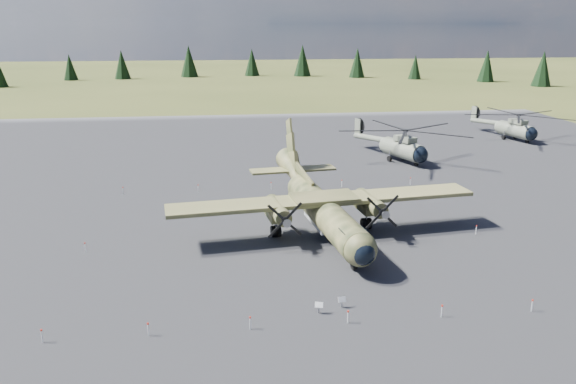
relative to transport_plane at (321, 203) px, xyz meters
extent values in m
plane|color=brown|center=(-3.14, -2.60, -2.55)|extent=(500.00, 500.00, 0.00)
cube|color=#55555A|center=(-3.14, 7.40, -2.55)|extent=(120.00, 120.00, 0.04)
cylinder|color=#30381E|center=(0.17, -1.42, -0.42)|extent=(4.54, 16.80, 2.58)
sphere|color=#30381E|center=(1.16, -9.67, -0.42)|extent=(2.82, 2.82, 2.53)
sphere|color=black|center=(1.22, -10.17, -0.47)|extent=(2.07, 2.07, 1.86)
cube|color=black|center=(0.98, -8.20, 0.27)|extent=(2.01, 1.69, 0.51)
cone|color=#30381E|center=(-1.12, 9.40, 0.55)|extent=(3.27, 6.60, 3.89)
cube|color=#919496|center=(0.06, -0.50, -1.49)|extent=(2.40, 5.71, 0.46)
cube|color=#373F21|center=(0.11, -0.96, 0.64)|extent=(26.95, 6.30, 0.32)
cube|color=#30381E|center=(0.11, -0.96, 0.84)|extent=(5.89, 3.96, 0.32)
cylinder|color=#30381E|center=(-3.98, -1.73, 0.13)|extent=(1.95, 4.93, 1.38)
cube|color=#30381E|center=(-4.06, -1.00, -0.47)|extent=(1.75, 3.28, 0.74)
cone|color=gray|center=(-3.62, -4.71, 0.13)|extent=(0.80, 0.91, 0.70)
cylinder|color=black|center=(-4.06, -1.00, -2.04)|extent=(0.93, 1.10, 1.02)
cylinder|color=#30381E|center=(4.27, -0.74, 0.13)|extent=(1.95, 4.93, 1.38)
cube|color=#30381E|center=(4.18, -0.01, -0.47)|extent=(1.75, 3.28, 0.74)
cone|color=gray|center=(4.63, -3.72, 0.13)|extent=(0.80, 0.91, 0.70)
cylinder|color=black|center=(4.18, -0.01, -2.04)|extent=(0.93, 1.10, 1.02)
cube|color=#30381E|center=(-0.71, 5.91, 1.10)|extent=(1.09, 6.95, 1.55)
cube|color=#373F21|center=(-1.18, 9.85, 0.59)|extent=(9.04, 3.07, 0.20)
cylinder|color=gray|center=(1.03, -8.57, -1.37)|extent=(0.14, 0.14, 0.83)
cylinder|color=black|center=(1.03, -8.57, -2.04)|extent=(0.42, 0.90, 0.86)
cylinder|color=slate|center=(15.35, 24.08, -0.82)|extent=(4.61, 7.10, 2.33)
sphere|color=black|center=(16.57, 20.95, -0.87)|extent=(2.78, 2.78, 2.14)
sphere|color=slate|center=(14.13, 27.20, -0.82)|extent=(2.78, 2.78, 2.14)
cube|color=slate|center=(15.49, 23.73, 0.67)|extent=(2.56, 3.35, 0.70)
cylinder|color=gray|center=(15.49, 23.73, 1.37)|extent=(0.43, 0.43, 0.93)
cylinder|color=slate|center=(12.86, 30.46, -0.50)|extent=(3.62, 7.70, 1.33)
cube|color=slate|center=(11.59, 33.72, 0.67)|extent=(0.67, 1.29, 2.24)
cylinder|color=black|center=(11.90, 33.84, 0.67)|extent=(0.93, 2.28, 2.42)
cylinder|color=black|center=(16.37, 21.47, -2.17)|extent=(0.47, 0.69, 0.63)
cylinder|color=black|center=(13.78, 24.66, -2.17)|extent=(0.53, 0.80, 0.75)
cylinder|color=gray|center=(13.78, 24.66, -1.68)|extent=(0.17, 0.17, 1.35)
cylinder|color=black|center=(16.12, 25.58, -2.17)|extent=(0.53, 0.80, 0.75)
cylinder|color=gray|center=(16.12, 25.58, -1.68)|extent=(0.17, 0.17, 1.35)
cylinder|color=slate|center=(37.54, 36.04, -0.92)|extent=(3.81, 6.70, 2.20)
sphere|color=black|center=(38.39, 32.98, -0.96)|extent=(2.49, 2.49, 2.03)
sphere|color=slate|center=(36.70, 39.10, -0.92)|extent=(2.49, 2.49, 2.03)
cube|color=slate|center=(37.64, 35.70, 0.49)|extent=(2.19, 3.12, 0.66)
cylinder|color=gray|center=(37.64, 35.70, 1.15)|extent=(0.39, 0.39, 0.88)
cylinder|color=slate|center=(35.82, 42.28, -0.61)|extent=(2.71, 7.45, 1.26)
cube|color=slate|center=(34.94, 45.47, 0.49)|extent=(0.51, 1.24, 2.11)
cylinder|color=black|center=(35.24, 45.55, 0.49)|extent=(0.66, 2.22, 2.29)
cylinder|color=black|center=(38.25, 33.49, -2.19)|extent=(0.40, 0.64, 0.60)
cylinder|color=black|center=(36.12, 36.74, -2.19)|extent=(0.44, 0.75, 0.70)
cylinder|color=gray|center=(36.12, 36.74, -1.73)|extent=(0.15, 0.15, 1.28)
cylinder|color=black|center=(38.41, 37.38, -2.19)|extent=(0.44, 0.75, 0.70)
cylinder|color=gray|center=(38.41, 37.38, -1.73)|extent=(0.15, 0.15, 1.28)
cube|color=gray|center=(-2.70, -14.66, -2.23)|extent=(0.11, 0.11, 0.63)
cube|color=white|center=(-2.70, -14.72, -1.92)|extent=(0.55, 0.34, 0.36)
cube|color=gray|center=(-1.10, -14.10, -2.24)|extent=(0.10, 0.10, 0.61)
cube|color=white|center=(-1.10, -14.15, -1.94)|extent=(0.52, 0.29, 0.35)
cylinder|color=white|center=(-19.14, -16.10, -2.15)|extent=(0.07, 0.07, 0.80)
cylinder|color=red|center=(-19.14, -16.10, -1.75)|extent=(0.12, 0.12, 0.10)
cylinder|color=white|center=(-13.14, -16.10, -2.15)|extent=(0.07, 0.07, 0.80)
cylinder|color=red|center=(-13.14, -16.10, -1.75)|extent=(0.12, 0.12, 0.10)
cylinder|color=white|center=(-7.14, -16.10, -2.15)|extent=(0.07, 0.07, 0.80)
cylinder|color=red|center=(-7.14, -16.10, -1.75)|extent=(0.12, 0.12, 0.10)
cylinder|color=white|center=(-1.14, -16.10, -2.15)|extent=(0.07, 0.07, 0.80)
cylinder|color=red|center=(-1.14, -16.10, -1.75)|extent=(0.12, 0.12, 0.10)
cylinder|color=white|center=(4.86, -16.10, -2.15)|extent=(0.07, 0.07, 0.80)
cylinder|color=red|center=(4.86, -16.10, -1.75)|extent=(0.12, 0.12, 0.10)
cylinder|color=white|center=(10.86, -16.10, -2.15)|extent=(0.07, 0.07, 0.80)
cylinder|color=red|center=(10.86, -16.10, -1.75)|extent=(0.12, 0.12, 0.10)
cylinder|color=white|center=(-19.14, 13.40, -2.15)|extent=(0.07, 0.07, 0.80)
cylinder|color=red|center=(-19.14, 13.40, -1.75)|extent=(0.12, 0.12, 0.10)
cylinder|color=white|center=(-11.14, 13.40, -2.15)|extent=(0.07, 0.07, 0.80)
cylinder|color=red|center=(-11.14, 13.40, -1.75)|extent=(0.12, 0.12, 0.10)
cylinder|color=white|center=(-3.14, 13.40, -2.15)|extent=(0.07, 0.07, 0.80)
cylinder|color=red|center=(-3.14, 13.40, -1.75)|extent=(0.12, 0.12, 0.10)
cylinder|color=white|center=(4.86, 13.40, -2.15)|extent=(0.07, 0.07, 0.80)
cylinder|color=red|center=(4.86, 13.40, -1.75)|extent=(0.12, 0.12, 0.10)
cylinder|color=white|center=(12.86, 13.40, -2.15)|extent=(0.07, 0.07, 0.80)
cylinder|color=red|center=(12.86, 13.40, -1.75)|extent=(0.12, 0.12, 0.10)
cylinder|color=white|center=(-19.64, -2.60, -2.15)|extent=(0.07, 0.07, 0.80)
cylinder|color=red|center=(-19.64, -2.60, -1.75)|extent=(0.12, 0.12, 0.10)
cylinder|color=white|center=(13.36, -2.60, -2.15)|extent=(0.07, 0.07, 0.80)
cylinder|color=red|center=(13.36, -2.60, -1.75)|extent=(0.12, 0.12, 0.10)
cone|color=black|center=(85.82, 111.10, 2.55)|extent=(5.70, 5.70, 10.19)
cone|color=black|center=(75.87, 126.15, 2.37)|extent=(5.51, 5.51, 9.83)
cone|color=black|center=(56.35, 137.27, 1.42)|extent=(4.44, 4.44, 7.93)
cone|color=black|center=(38.73, 145.63, 2.37)|extent=(5.51, 5.51, 9.84)
cone|color=black|center=(20.90, 152.99, 2.83)|extent=(6.02, 6.02, 10.76)
cone|color=black|center=(3.37, 156.35, 2.12)|extent=(5.23, 5.23, 9.34)
cone|color=black|center=(-18.46, 154.69, 2.78)|extent=(5.96, 5.96, 10.65)
cone|color=black|center=(-40.27, 149.69, 2.15)|extent=(5.26, 5.26, 9.39)
cone|color=black|center=(-56.41, 147.29, 1.59)|extent=(4.64, 4.64, 8.28)
camera|label=1|loc=(-8.52, -46.16, 15.13)|focal=35.00mm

